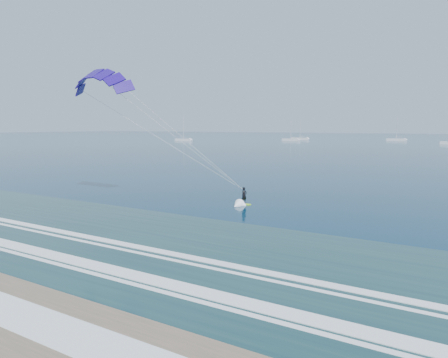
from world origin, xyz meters
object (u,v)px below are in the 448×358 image
kitesurfer_rig (168,131)px  sailboat_2 (396,139)px  sailboat_1 (291,140)px  sailboat_7 (300,139)px  sailboat_0 (184,140)px

kitesurfer_rig → sailboat_2: 204.41m
sailboat_1 → sailboat_2: bearing=31.9°
sailboat_1 → sailboat_2: 58.14m
sailboat_7 → sailboat_0: bearing=-134.1°
sailboat_0 → kitesurfer_rig: bearing=-54.6°
sailboat_0 → sailboat_1: 58.14m
kitesurfer_rig → sailboat_0: 176.12m
kitesurfer_rig → sailboat_7: bearing=105.6°
sailboat_1 → sailboat_7: bearing=94.9°
sailboat_0 → sailboat_1: size_ratio=1.06×
sailboat_1 → sailboat_7: 19.66m
sailboat_1 → sailboat_7: sailboat_7 is taller
kitesurfer_rig → sailboat_0: size_ratio=1.43×
kitesurfer_rig → sailboat_0: kitesurfer_rig is taller
sailboat_2 → kitesurfer_rig: bearing=-89.2°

